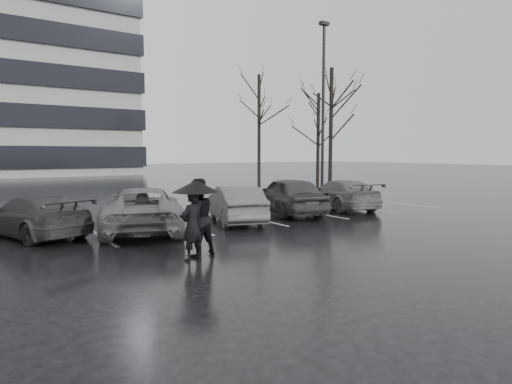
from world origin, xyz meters
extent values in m
plane|color=black|center=(0.00, 0.00, 0.00)|extent=(160.00, 160.00, 0.00)
imported|color=black|center=(2.35, 2.27, 0.75)|extent=(2.76, 4.67, 1.49)
imported|color=#333335|center=(-0.39, 1.76, 0.64)|extent=(2.51, 4.13, 1.29)
imported|color=#48484A|center=(-3.67, 1.88, 0.68)|extent=(3.79, 5.37, 1.36)
imported|color=black|center=(-6.58, 2.75, 0.61)|extent=(2.96, 4.51, 1.22)
imported|color=#48484A|center=(5.19, 2.23, 0.63)|extent=(2.84, 4.67, 1.27)
imported|color=black|center=(-3.99, -2.32, 0.80)|extent=(0.67, 0.53, 1.60)
imported|color=black|center=(-3.72, -2.02, 0.92)|extent=(0.97, 0.80, 1.83)
cylinder|color=black|center=(-3.81, -2.17, 0.78)|extent=(0.02, 0.02, 1.57)
cone|color=black|center=(-3.81, -2.17, 1.67)|extent=(1.08, 1.08, 0.27)
sphere|color=black|center=(-3.81, -2.17, 1.80)|extent=(0.05, 0.05, 0.05)
cylinder|color=#97979A|center=(8.32, 6.78, 0.10)|extent=(0.52, 0.52, 0.21)
cylinder|color=black|center=(8.32, 6.78, 4.68)|extent=(0.17, 0.17, 9.36)
cube|color=black|center=(8.32, 6.78, 9.41)|extent=(0.52, 0.31, 0.19)
cube|color=#AAAAAD|center=(-5.00, 2.50, 0.00)|extent=(0.12, 5.00, 0.00)
cube|color=#AAAAAD|center=(-2.20, 2.50, 0.00)|extent=(0.12, 5.00, 0.00)
cube|color=#AAAAAD|center=(0.60, 2.50, 0.00)|extent=(0.12, 5.00, 0.00)
cube|color=#AAAAAD|center=(3.40, 2.50, 0.00)|extent=(0.12, 5.00, 0.00)
cube|color=#AAAAAD|center=(6.20, 2.50, 0.00)|extent=(0.12, 5.00, 0.00)
cube|color=#AAAAAD|center=(9.00, 2.50, 0.00)|extent=(0.12, 5.00, 0.00)
cylinder|color=black|center=(12.00, 10.00, 4.00)|extent=(0.26, 0.26, 8.00)
cylinder|color=black|center=(14.50, 14.00, 3.50)|extent=(0.26, 0.26, 7.00)
cylinder|color=black|center=(11.00, 17.00, 4.25)|extent=(0.26, 0.26, 8.50)
camera|label=1|loc=(-8.08, -10.99, 2.42)|focal=30.00mm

